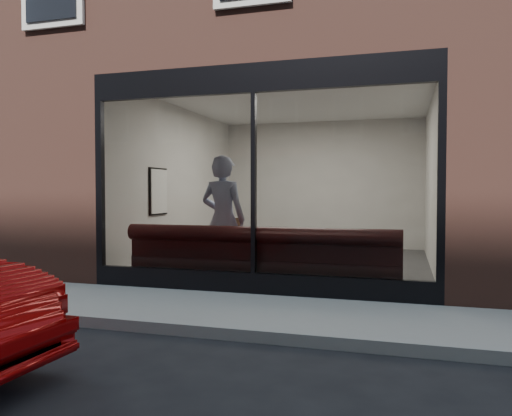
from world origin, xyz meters
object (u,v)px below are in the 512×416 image
(banquette, at_px, (262,274))
(cafe_chair_left, at_px, (227,256))
(cafe_table_right, at_px, (312,236))
(cafe_table_left, at_px, (234,232))
(person, at_px, (223,219))

(banquette, relative_size, cafe_chair_left, 9.68)
(banquette, distance_m, cafe_table_right, 1.04)
(banquette, bearing_deg, cafe_table_left, 126.24)
(cafe_table_right, bearing_deg, cafe_table_left, 162.83)
(banquette, xyz_separation_m, cafe_table_right, (0.63, 0.65, 0.52))
(banquette, bearing_deg, cafe_chair_left, 125.04)
(person, height_order, cafe_table_left, person)
(cafe_table_left, bearing_deg, banquette, -53.76)
(person, height_order, cafe_table_right, person)
(cafe_table_left, xyz_separation_m, cafe_table_right, (1.43, -0.44, 0.00))
(banquette, relative_size, person, 2.01)
(cafe_table_left, relative_size, cafe_chair_left, 1.49)
(banquette, distance_m, cafe_chair_left, 1.94)
(person, bearing_deg, cafe_table_right, -158.69)
(person, xyz_separation_m, cafe_table_left, (-0.09, 0.81, -0.26))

